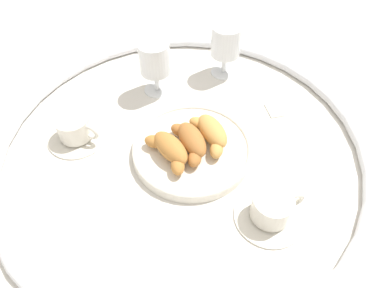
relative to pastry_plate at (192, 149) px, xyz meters
The scene contains 11 objects.
ground_plane 0.03m from the pastry_plate, 50.66° to the left, with size 2.20×2.20×0.00m, color silver.
table_chrome_rim 0.03m from the pastry_plate, 50.66° to the left, with size 0.82×0.82×0.02m, color silver.
pastry_plate is the anchor object (origin of this frame).
croissant_large 0.06m from the pastry_plate, 73.96° to the right, with size 0.13×0.09×0.04m.
croissant_small 0.03m from the pastry_plate, 103.52° to the left, with size 0.13×0.08×0.04m.
croissant_extra 0.06m from the pastry_plate, 106.65° to the left, with size 0.12×0.10×0.04m.
coffee_cup_near 0.22m from the pastry_plate, 147.43° to the right, with size 0.14×0.14×0.06m.
coffee_cup_far 0.27m from the pastry_plate, 69.23° to the left, with size 0.14×0.14×0.06m.
juice_glass_left 0.31m from the pastry_plate, 27.69° to the right, with size 0.08×0.08×0.14m.
juice_glass_right 0.24m from the pastry_plate, 12.19° to the left, with size 0.08×0.08×0.14m.
sugar_packet 0.24m from the pastry_plate, 67.23° to the right, with size 0.05×0.03×0.01m, color white.
Camera 1 is at (-0.50, 0.07, 0.61)m, focal length 33.30 mm.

